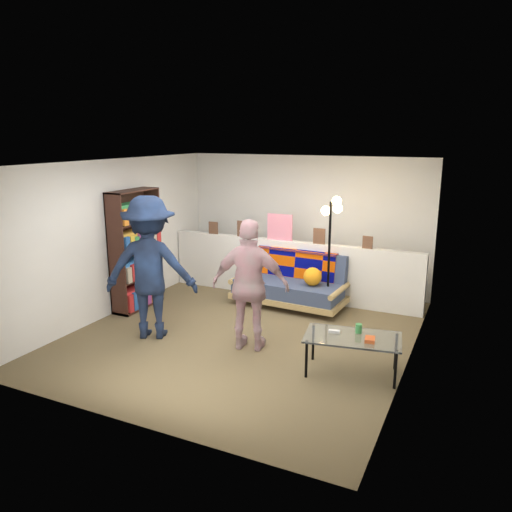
% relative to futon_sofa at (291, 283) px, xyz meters
% --- Properties ---
extents(ground, '(5.00, 5.00, 0.00)m').
position_rel_futon_sofa_xyz_m(ground, '(-0.15, -1.44, -0.37)').
color(ground, brown).
rests_on(ground, ground).
extents(room_shell, '(4.60, 5.05, 2.45)m').
position_rel_futon_sofa_xyz_m(room_shell, '(-0.15, -0.97, 1.30)').
color(room_shell, silver).
rests_on(room_shell, ground).
extents(half_wall_ledge, '(4.45, 0.15, 1.00)m').
position_rel_futon_sofa_xyz_m(half_wall_ledge, '(-0.15, 0.36, 0.13)').
color(half_wall_ledge, silver).
rests_on(half_wall_ledge, ground).
extents(ledge_decor, '(2.97, 0.02, 0.45)m').
position_rel_futon_sofa_xyz_m(ledge_decor, '(-0.38, 0.34, 0.81)').
color(ledge_decor, brown).
rests_on(ledge_decor, half_wall_ledge).
extents(futon_sofa, '(1.88, 0.99, 0.79)m').
position_rel_futon_sofa_xyz_m(futon_sofa, '(0.00, 0.00, 0.00)').
color(futon_sofa, tan).
rests_on(futon_sofa, ground).
extents(bookshelf, '(0.32, 0.96, 1.92)m').
position_rel_futon_sofa_xyz_m(bookshelf, '(-2.23, -1.15, 0.53)').
color(bookshelf, black).
rests_on(bookshelf, ground).
extents(coffee_table, '(1.19, 0.78, 0.58)m').
position_rel_futon_sofa_xyz_m(coffee_table, '(1.54, -1.97, 0.07)').
color(coffee_table, black).
rests_on(coffee_table, ground).
extents(floor_lamp, '(0.38, 0.34, 1.84)m').
position_rel_futon_sofa_xyz_m(floor_lamp, '(0.67, -0.05, 0.94)').
color(floor_lamp, black).
rests_on(floor_lamp, ground).
extents(person_left, '(1.46, 1.17, 1.97)m').
position_rel_futon_sofa_xyz_m(person_left, '(-1.29, -2.03, 0.62)').
color(person_left, black).
rests_on(person_left, ground).
extents(person_right, '(1.08, 0.62, 1.73)m').
position_rel_futon_sofa_xyz_m(person_right, '(0.14, -1.84, 0.50)').
color(person_right, pink).
rests_on(person_right, ground).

